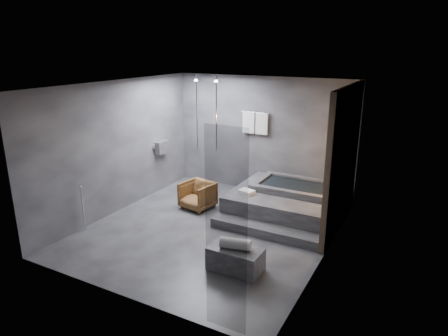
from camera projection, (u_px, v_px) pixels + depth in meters
The scene contains 7 objects.
room at pixel (234, 144), 7.39m from camera, with size 5.00×5.04×2.82m.
tub_deck at pixel (286, 202), 8.55m from camera, with size 2.20×2.00×0.50m, color #303032.
tub_step at pixel (265, 231), 7.61m from camera, with size 2.20×0.36×0.18m, color #303032.
concrete_bench at pixel (235, 259), 6.40m from camera, with size 0.86×0.47×0.39m, color #363639.
driftwood_chair at pixel (198, 195), 8.82m from camera, with size 0.64×0.66×0.60m, color #3F250F.
rolled_towel at pixel (235, 244), 6.30m from camera, with size 0.18×0.18×0.49m, color white.
deck_towel at pixel (247, 192), 8.34m from camera, with size 0.31×0.22×0.08m, color white.
Camera 1 is at (3.64, -6.19, 3.48)m, focal length 32.00 mm.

